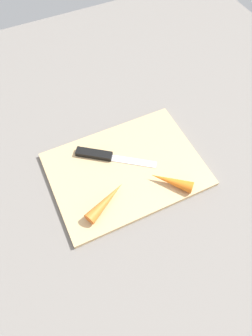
{
  "coord_description": "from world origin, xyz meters",
  "views": [
    {
      "loc": [
        0.16,
        0.35,
        0.63
      ],
      "look_at": [
        0.0,
        0.0,
        0.01
      ],
      "focal_mm": 32.09,
      "sensor_mm": 36.0,
      "label": 1
    }
  ],
  "objects_px": {
    "carrot_short": "(171,181)",
    "knife": "(99,155)",
    "carrot_long": "(106,201)",
    "cutting_board": "(126,169)"
  },
  "relations": [
    {
      "from": "cutting_board",
      "to": "carrot_long",
      "type": "distance_m",
      "value": 0.11
    },
    {
      "from": "carrot_short",
      "to": "knife",
      "type": "bearing_deg",
      "value": -4.33
    },
    {
      "from": "cutting_board",
      "to": "knife",
      "type": "height_order",
      "value": "knife"
    },
    {
      "from": "cutting_board",
      "to": "carrot_short",
      "type": "xyz_separation_m",
      "value": [
        -0.08,
        0.08,
        0.02
      ]
    },
    {
      "from": "knife",
      "to": "carrot_long",
      "type": "distance_m",
      "value": 0.13
    },
    {
      "from": "carrot_long",
      "to": "carrot_short",
      "type": "distance_m",
      "value": 0.16
    },
    {
      "from": "cutting_board",
      "to": "knife",
      "type": "xyz_separation_m",
      "value": [
        0.04,
        -0.06,
        0.01
      ]
    },
    {
      "from": "cutting_board",
      "to": "carrot_short",
      "type": "distance_m",
      "value": 0.12
    },
    {
      "from": "knife",
      "to": "carrot_short",
      "type": "bearing_deg",
      "value": -14.1
    },
    {
      "from": "carrot_long",
      "to": "carrot_short",
      "type": "xyz_separation_m",
      "value": [
        -0.16,
        0.02,
        -0.0
      ]
    }
  ]
}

